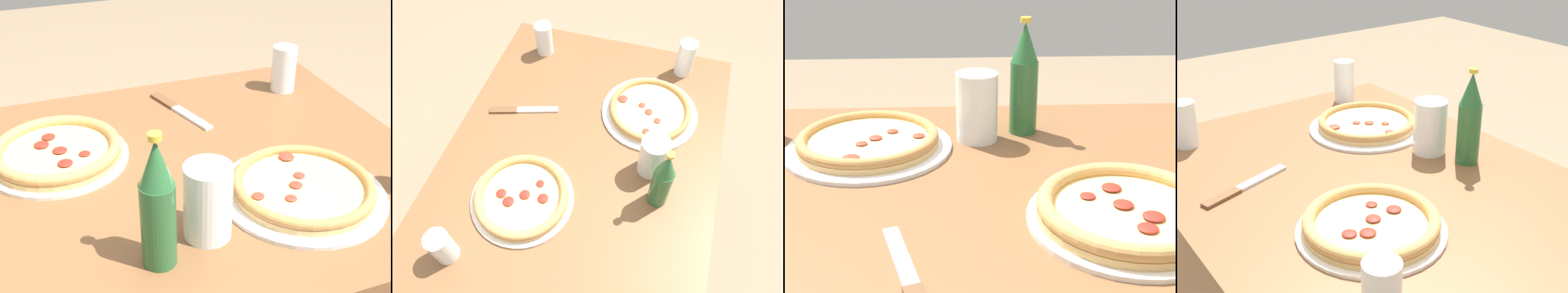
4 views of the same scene
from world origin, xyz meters
TOP-DOWN VIEW (x-y plane):
  - ground_plane at (0.00, 0.00)m, footprint 8.00×8.00m
  - table at (0.00, 0.00)m, footprint 1.21×0.84m
  - pizza_margherita at (-0.14, 0.12)m, footprint 0.30×0.30m
  - pizza_pepperoni at (0.28, -0.17)m, footprint 0.32×0.32m
  - glass_iced_tea at (-0.35, 0.25)m, footprint 0.06×0.06m
  - glass_red_wine at (0.07, -0.22)m, footprint 0.08×0.08m
  - glass_cola at (0.47, 0.27)m, footprint 0.06×0.06m
  - glass_mango_juice at (0.51, -0.25)m, footprint 0.06×0.06m
  - beer_bottle at (-0.03, -0.25)m, footprint 0.06×0.06m
  - knife at (0.17, 0.25)m, footprint 0.09×0.23m

SIDE VIEW (x-z plane):
  - ground_plane at x=0.00m, z-range 0.00..0.00m
  - table at x=0.00m, z-range 0.00..0.77m
  - knife at x=0.17m, z-range 0.77..0.78m
  - pizza_pepperoni at x=0.28m, z-range 0.77..0.80m
  - pizza_margherita at x=-0.14m, z-range 0.77..0.81m
  - glass_iced_tea at x=-0.35m, z-range 0.77..0.88m
  - glass_cola at x=0.47m, z-range 0.76..0.88m
  - glass_mango_juice at x=0.51m, z-range 0.76..0.89m
  - glass_red_wine at x=0.07m, z-range 0.76..0.90m
  - beer_bottle at x=-0.03m, z-range 0.76..1.00m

